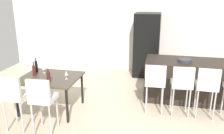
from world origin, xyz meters
TOP-DOWN VIEW (x-y plane):
  - ground_plane at (0.00, 0.00)m, footprint 10.00×10.00m
  - back_wall at (0.00, 2.71)m, footprint 10.00×0.12m
  - kitchen_island at (0.52, 0.80)m, footprint 1.84×0.90m
  - bar_chair_left at (-0.14, -0.04)m, footprint 0.41×0.41m
  - bar_chair_middle at (0.38, -0.04)m, footprint 0.43×0.43m
  - bar_chair_right at (0.85, -0.04)m, footprint 0.41×0.41m
  - dining_table at (-2.27, -0.39)m, footprint 1.18×0.98m
  - dining_chair_near at (-2.53, -1.24)m, footprint 0.41×0.41m
  - dining_chair_far at (-2.00, -1.24)m, footprint 0.42×0.42m
  - wine_bottle_far at (-2.15, -0.66)m, footprint 0.07×0.07m
  - wine_bottle_end at (-2.62, -0.38)m, footprint 0.07×0.07m
  - wine_bottle_corner at (-2.71, -0.13)m, footprint 0.06×0.06m
  - wine_glass_left at (-1.89, -0.43)m, footprint 0.07×0.07m
  - wine_glass_middle at (-2.50, -0.19)m, footprint 0.07×0.07m
  - refrigerator at (-0.50, 2.27)m, footprint 0.72×0.68m
  - fruit_bowl at (0.46, 0.69)m, footprint 0.29×0.29m

SIDE VIEW (x-z plane):
  - ground_plane at x=0.00m, z-range 0.00..0.00m
  - kitchen_island at x=0.52m, z-range 0.00..0.92m
  - dining_table at x=-2.27m, z-range 0.30..1.04m
  - bar_chair_left at x=-0.14m, z-range 0.17..1.22m
  - bar_chair_middle at x=0.38m, z-range 0.17..1.22m
  - bar_chair_right at x=0.85m, z-range 0.17..1.22m
  - dining_chair_near at x=-2.53m, z-range 0.17..1.22m
  - dining_chair_far at x=-2.00m, z-range 0.17..1.22m
  - wine_bottle_far at x=-2.15m, z-range 0.71..0.99m
  - wine_bottle_end at x=-2.62m, z-range 0.70..1.01m
  - wine_glass_left at x=-1.89m, z-range 0.78..0.95m
  - wine_glass_middle at x=-2.50m, z-range 0.78..0.95m
  - wine_bottle_corner at x=-2.71m, z-range 0.71..1.02m
  - refrigerator at x=-0.50m, z-range 0.00..1.84m
  - fruit_bowl at x=0.46m, z-range 0.92..0.99m
  - back_wall at x=0.00m, z-range 0.00..2.90m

